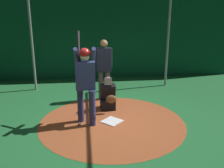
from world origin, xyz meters
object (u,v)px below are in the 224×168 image
(home_plate, at_px, (112,121))
(baseball_0, at_px, (80,124))
(catcher, at_px, (108,97))
(batter, at_px, (85,79))
(umpire, at_px, (104,66))

(home_plate, distance_m, baseball_0, 0.79)
(catcher, bearing_deg, baseball_0, -39.48)
(catcher, bearing_deg, home_plate, 0.98)
(batter, bearing_deg, catcher, 143.42)
(catcher, bearing_deg, batter, -36.58)
(home_plate, distance_m, batter, 1.25)
(batter, xyz_separation_m, baseball_0, (0.12, -0.17, -1.05))
(umpire, relative_size, baseball_0, 24.47)
(home_plate, relative_size, umpire, 0.23)
(umpire, height_order, baseball_0, umpire)
(home_plate, xyz_separation_m, batter, (-0.00, -0.61, 1.09))
(batter, distance_m, baseball_0, 1.08)
(catcher, distance_m, umpire, 1.08)
(home_plate, height_order, umpire, umpire)
(umpire, bearing_deg, baseball_0, -22.51)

